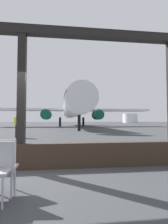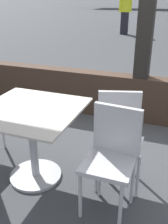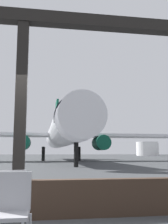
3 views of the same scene
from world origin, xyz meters
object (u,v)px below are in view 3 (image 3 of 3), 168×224
at_px(airplane, 63,132).
at_px(cafe_chair_window_left, 11,203).
at_px(cafe_chair_aisle_left, 11,207).
at_px(fuel_storage_tank, 147,149).

bearing_deg(airplane, cafe_chair_window_left, -95.67).
relative_size(cafe_chair_aisle_left, fuel_storage_tank, 0.12).
xyz_separation_m(airplane, fuel_storage_tank, (32.27, 51.96, -1.34)).
bearing_deg(cafe_chair_window_left, fuel_storage_tank, 66.85).
bearing_deg(fuel_storage_tank, airplane, -121.84).
height_order(cafe_chair_window_left, airplane, airplane).
bearing_deg(cafe_chair_aisle_left, airplane, 84.46).
height_order(cafe_chair_aisle_left, fuel_storage_tank, fuel_storage_tank).
distance_m(cafe_chair_aisle_left, fuel_storage_tank, 90.13).
xyz_separation_m(cafe_chair_aisle_left, fuel_storage_tank, (35.27, 82.92, 1.74)).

